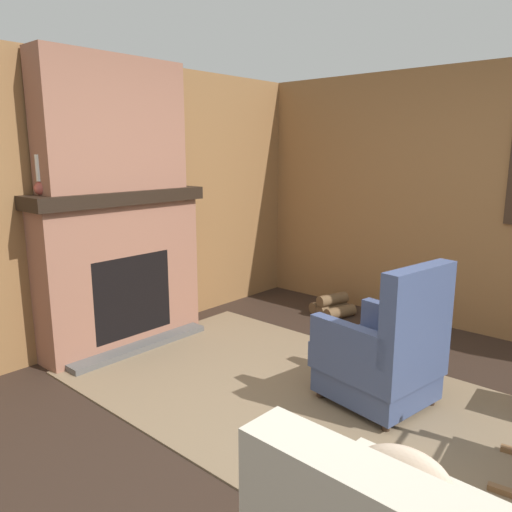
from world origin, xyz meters
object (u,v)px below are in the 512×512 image
object	(u,v)px
oil_lamp_vase	(41,181)
storage_case	(129,183)
firewood_stack	(332,307)
armchair	(383,356)

from	to	relation	value
oil_lamp_vase	storage_case	distance (m)	0.79
firewood_stack	armchair	bearing A→B (deg)	-47.02
oil_lamp_vase	storage_case	world-z (taller)	oil_lamp_vase
firewood_stack	storage_case	bearing A→B (deg)	-119.22
armchair	storage_case	world-z (taller)	storage_case
armchair	oil_lamp_vase	xyz separation A→B (m)	(-2.30, -1.15, 1.12)
armchair	storage_case	distance (m)	2.56
armchair	oil_lamp_vase	size ratio (longest dim) A/B	3.34
armchair	firewood_stack	bearing A→B (deg)	-37.90
oil_lamp_vase	armchair	bearing A→B (deg)	26.69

